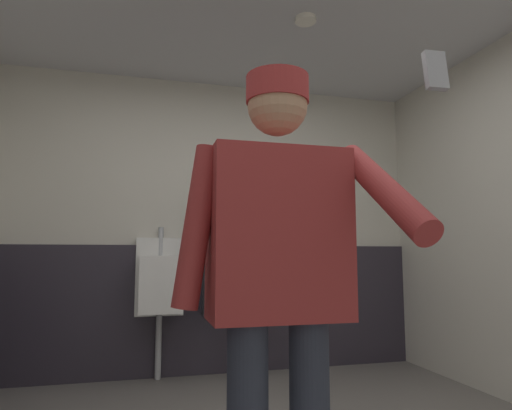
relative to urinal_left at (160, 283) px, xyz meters
The scene contains 8 objects.
wall_back 0.72m from the urinal_left, 25.53° to the left, with size 4.31×0.12×2.56m, color beige.
wainscot_band_back 0.53m from the urinal_left, 17.45° to the left, with size 3.71×0.03×1.09m, color #2D2833.
downlight_far 2.27m from the urinal_left, 53.05° to the right, with size 0.14×0.14×0.03m, color white.
urinal_left is the anchor object (origin of this frame).
urinal_middle 0.75m from the urinal_left, ahead, with size 0.40×0.34×1.24m.
privacy_divider_panel 0.42m from the urinal_left, 10.65° to the right, with size 0.04×0.40×0.90m, color #4C4C51.
person 2.26m from the urinal_left, 82.05° to the right, with size 0.70×0.60×1.66m.
cell_phone 2.88m from the urinal_left, 77.66° to the right, with size 0.06×0.02×0.11m, color #A5A8B2.
Camera 1 is at (-0.62, -1.88, 1.00)m, focal length 30.93 mm.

